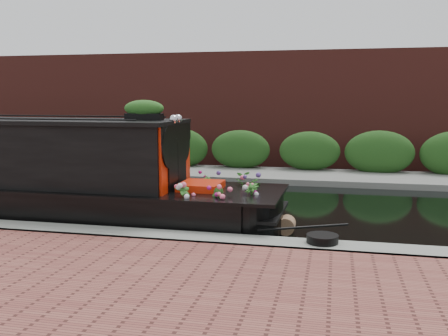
# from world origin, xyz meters

# --- Properties ---
(ground) EXTENTS (80.00, 80.00, 0.00)m
(ground) POSITION_xyz_m (0.00, 0.00, 0.00)
(ground) COLOR black
(ground) RESTS_ON ground
(near_bank_coping) EXTENTS (40.00, 0.60, 0.50)m
(near_bank_coping) POSITION_xyz_m (0.00, -3.30, 0.00)
(near_bank_coping) COLOR gray
(near_bank_coping) RESTS_ON ground
(far_bank_path) EXTENTS (40.00, 2.40, 0.34)m
(far_bank_path) POSITION_xyz_m (0.00, 4.20, 0.00)
(far_bank_path) COLOR slate
(far_bank_path) RESTS_ON ground
(far_hedge) EXTENTS (40.00, 1.10, 2.80)m
(far_hedge) POSITION_xyz_m (0.00, 5.10, 0.00)
(far_hedge) COLOR #1F4617
(far_hedge) RESTS_ON ground
(far_brick_wall) EXTENTS (40.00, 1.00, 8.00)m
(far_brick_wall) POSITION_xyz_m (0.00, 7.20, 0.00)
(far_brick_wall) COLOR maroon
(far_brick_wall) RESTS_ON ground
(rope_fender) EXTENTS (0.31, 0.35, 0.31)m
(rope_fender) POSITION_xyz_m (2.26, -1.90, 0.15)
(rope_fender) COLOR #846145
(rope_fender) RESTS_ON ground
(coiled_mooring_rope) EXTENTS (0.48, 0.48, 0.12)m
(coiled_mooring_rope) POSITION_xyz_m (2.92, -3.19, 0.31)
(coiled_mooring_rope) COLOR black
(coiled_mooring_rope) RESTS_ON near_bank_coping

